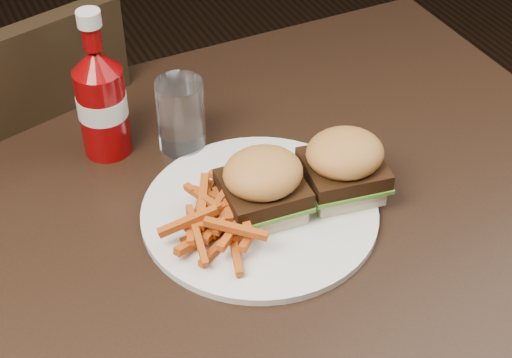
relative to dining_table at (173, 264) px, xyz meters
name	(u,v)px	position (x,y,z in m)	size (l,w,h in m)	color
dining_table	(173,264)	(0.00, 0.00, 0.00)	(1.20, 0.80, 0.04)	black
plate	(260,212)	(0.12, 0.01, 0.03)	(0.29, 0.29, 0.01)	white
sandwich_half_a	(263,205)	(0.12, 0.01, 0.04)	(0.08, 0.08, 0.02)	#FBE5B7
sandwich_half_b	(342,184)	(0.22, 0.00, 0.04)	(0.08, 0.08, 0.02)	#FDEFC5
fries_pile	(223,214)	(0.07, 0.00, 0.05)	(0.12, 0.12, 0.05)	#B65422
ketchup_bottle	(103,113)	(-0.01, 0.22, 0.08)	(0.06, 0.06, 0.13)	#7B0406
tumbler	(181,115)	(0.08, 0.17, 0.08)	(0.06, 0.06, 0.10)	white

